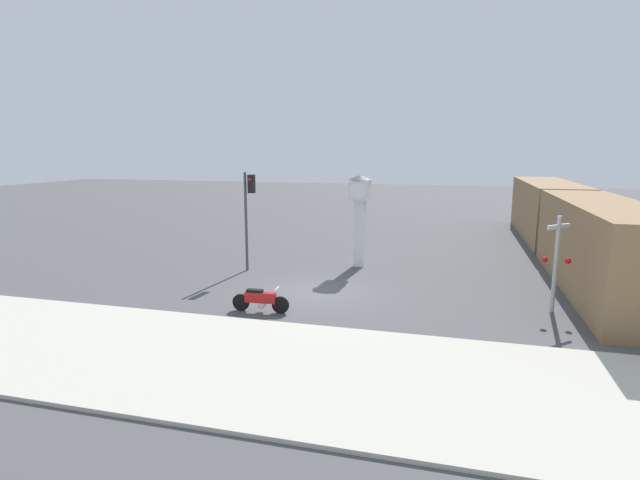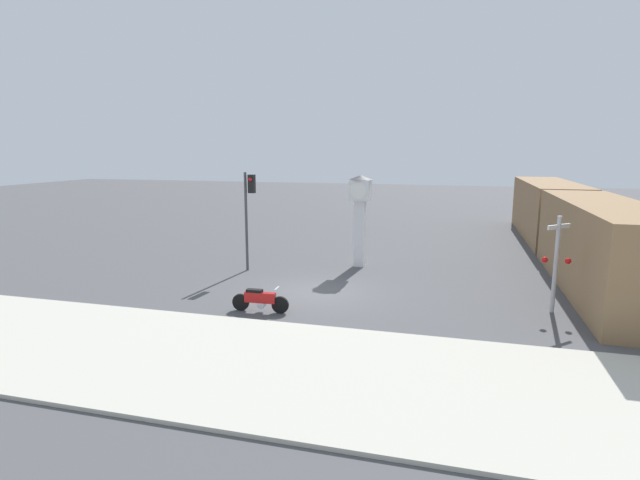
{
  "view_description": "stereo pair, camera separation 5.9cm",
  "coord_description": "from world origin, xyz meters",
  "px_view_note": "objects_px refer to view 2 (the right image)",
  "views": [
    {
      "loc": [
        4.93,
        -17.6,
        5.37
      ],
      "look_at": [
        -0.02,
        0.75,
        1.9
      ],
      "focal_mm": 28.0,
      "sensor_mm": 36.0,
      "label": 1
    },
    {
      "loc": [
        4.99,
        -17.59,
        5.37
      ],
      "look_at": [
        -0.02,
        0.75,
        1.9
      ],
      "focal_mm": 28.0,
      "sensor_mm": 36.0,
      "label": 2
    }
  ],
  "objects_px": {
    "freight_train": "(569,224)",
    "railroad_crossing_signal": "(556,260)",
    "motorcycle": "(260,300)",
    "clock_tower": "(360,206)",
    "traffic_light": "(249,204)"
  },
  "relations": [
    {
      "from": "freight_train",
      "to": "railroad_crossing_signal",
      "type": "distance_m",
      "value": 9.72
    },
    {
      "from": "motorcycle",
      "to": "freight_train",
      "type": "xyz_separation_m",
      "value": [
        11.64,
        12.0,
        1.28
      ]
    },
    {
      "from": "motorcycle",
      "to": "clock_tower",
      "type": "xyz_separation_m",
      "value": [
        1.95,
        7.45,
        2.38
      ]
    },
    {
      "from": "motorcycle",
      "to": "traffic_light",
      "type": "xyz_separation_m",
      "value": [
        -2.62,
        5.31,
        2.59
      ]
    },
    {
      "from": "motorcycle",
      "to": "railroad_crossing_signal",
      "type": "bearing_deg",
      "value": 12.26
    },
    {
      "from": "railroad_crossing_signal",
      "to": "motorcycle",
      "type": "bearing_deg",
      "value": -164.93
    },
    {
      "from": "freight_train",
      "to": "motorcycle",
      "type": "bearing_deg",
      "value": -134.13
    },
    {
      "from": "motorcycle",
      "to": "clock_tower",
      "type": "height_order",
      "value": "clock_tower"
    },
    {
      "from": "traffic_light",
      "to": "railroad_crossing_signal",
      "type": "height_order",
      "value": "traffic_light"
    },
    {
      "from": "clock_tower",
      "to": "traffic_light",
      "type": "relative_size",
      "value": 0.96
    },
    {
      "from": "motorcycle",
      "to": "clock_tower",
      "type": "bearing_deg",
      "value": 72.54
    },
    {
      "from": "freight_train",
      "to": "traffic_light",
      "type": "bearing_deg",
      "value": -154.87
    },
    {
      "from": "clock_tower",
      "to": "traffic_light",
      "type": "bearing_deg",
      "value": -154.87
    },
    {
      "from": "clock_tower",
      "to": "railroad_crossing_signal",
      "type": "height_order",
      "value": "clock_tower"
    },
    {
      "from": "clock_tower",
      "to": "traffic_light",
      "type": "distance_m",
      "value": 5.05
    }
  ]
}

